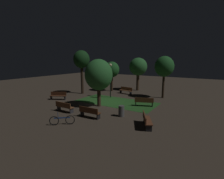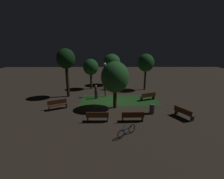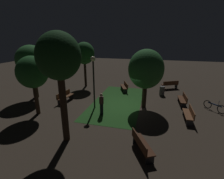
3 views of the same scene
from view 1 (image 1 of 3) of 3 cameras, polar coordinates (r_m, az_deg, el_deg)
The scene contains 17 objects.
ground_plane at distance 17.86m, azimuth -1.63°, elevation -4.46°, with size 60.00×60.00×0.00m, color #3D3328.
grass_lawn at distance 18.12m, azimuth 1.42°, elevation -4.22°, with size 8.56×4.03×0.01m, color #23511E.
bench_by_lamp at distance 15.26m, azimuth -15.92°, elevation -5.57°, with size 1.80×0.49×0.88m.
bench_lawn_edge at distance 13.36m, azimuth -7.67°, elevation -7.53°, with size 1.81×0.54×0.88m.
bench_front_left at distance 16.65m, azimuth 10.82°, elevation -4.03°, with size 1.85×1.12×0.88m.
bench_corner at distance 22.36m, azimuth 4.76°, elevation -0.22°, with size 1.85×0.70×0.88m.
bench_path_side at distance 11.82m, azimuth 11.62°, elevation -10.05°, with size 1.25×1.82×0.88m.
bench_near_trees at distance 20.04m, azimuth -17.81°, elevation -1.92°, with size 1.82×1.26×0.88m.
tree_near_wall at distance 23.92m, azimuth -0.03°, elevation 6.72°, with size 2.09×2.09×4.20m.
tree_lawn_side at distance 16.06m, azimuth -4.56°, elevation 4.93°, with size 2.66×2.66×4.56m.
tree_left_canopy at distance 20.39m, azimuth 17.34°, elevation 7.37°, with size 2.19×2.19×4.90m.
tree_right_canopy at distance 24.74m, azimuth 8.87°, elevation 7.54°, with size 2.57×2.57×4.75m.
tree_back_left at distance 22.39m, azimuth -10.31°, elevation 9.75°, with size 2.09×2.09×5.66m.
lamp_post_path_center at distance 19.79m, azimuth -0.54°, elevation 5.20°, with size 0.36×0.36×4.04m.
trash_bin at distance 13.58m, azimuth 3.20°, elevation -7.32°, with size 0.47×0.47×0.88m, color #4C4C4C.
bicycle at distance 12.42m, azimuth -16.59°, elevation -9.93°, with size 1.34×1.21×0.93m.
pedestrian at distance 19.88m, azimuth -4.42°, elevation -0.46°, with size 0.34×0.32×1.61m.
Camera 1 is at (9.62, -14.35, 4.55)m, focal length 26.91 mm.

